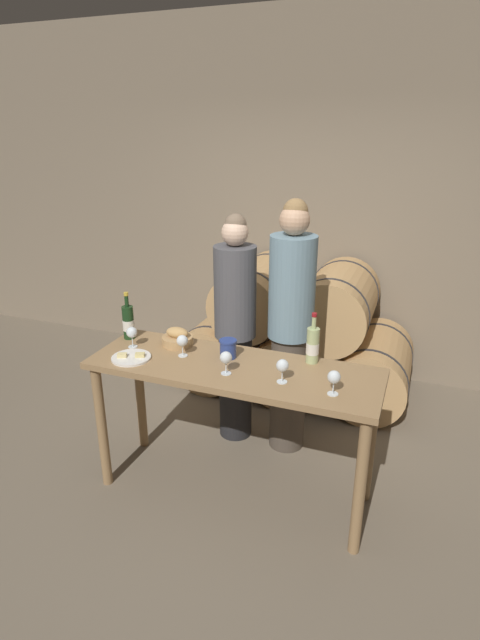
# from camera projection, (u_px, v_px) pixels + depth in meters

# --- Properties ---
(ground_plane) EXTENTS (10.00, 10.00, 0.00)m
(ground_plane) POSITION_uv_depth(u_px,v_px,m) (234.00, 489.00, 3.30)
(ground_plane) COLOR #726654
(stone_wall_back) EXTENTS (10.00, 0.12, 3.20)m
(stone_wall_back) POSITION_uv_depth(u_px,v_px,m) (317.00, 202.00, 4.54)
(stone_wall_back) COLOR #7F705B
(stone_wall_back) RESTS_ON ground_plane
(barrel_stack) EXTENTS (2.01, 0.93, 1.16)m
(barrel_stack) POSITION_uv_depth(u_px,v_px,m) (295.00, 335.00, 4.42)
(barrel_stack) COLOR tan
(barrel_stack) RESTS_ON ground_plane
(tasting_table) EXTENTS (1.76, 0.59, 0.91)m
(tasting_table) POSITION_uv_depth(u_px,v_px,m) (233.00, 386.00, 3.02)
(tasting_table) COLOR #99754C
(tasting_table) RESTS_ON ground_plane
(person_left) EXTENTS (0.30, 0.30, 1.70)m
(person_left) POSITION_uv_depth(u_px,v_px,m) (235.00, 329.00, 3.60)
(person_left) COLOR #232326
(person_left) RESTS_ON ground_plane
(person_right) EXTENTS (0.31, 0.31, 1.82)m
(person_right) POSITION_uv_depth(u_px,v_px,m) (290.00, 328.00, 3.44)
(person_right) COLOR #4C4238
(person_right) RESTS_ON ground_plane
(wine_bottle_red) EXTENTS (0.08, 0.08, 0.32)m
(wine_bottle_red) POSITION_uv_depth(u_px,v_px,m) (128.00, 322.00, 3.32)
(wine_bottle_red) COLOR #193819
(wine_bottle_red) RESTS_ON tasting_table
(wine_bottle_white) EXTENTS (0.08, 0.08, 0.32)m
(wine_bottle_white) POSITION_uv_depth(u_px,v_px,m) (313.00, 345.00, 2.98)
(wine_bottle_white) COLOR #ADBC7F
(wine_bottle_white) RESTS_ON tasting_table
(blue_crock) EXTENTS (0.11, 0.11, 0.12)m
(blue_crock) POSITION_uv_depth(u_px,v_px,m) (228.00, 348.00, 3.05)
(blue_crock) COLOR navy
(blue_crock) RESTS_ON tasting_table
(bread_basket) EXTENTS (0.20, 0.20, 0.12)m
(bread_basket) POSITION_uv_depth(u_px,v_px,m) (177.00, 338.00, 3.24)
(bread_basket) COLOR tan
(bread_basket) RESTS_ON tasting_table
(cheese_plate) EXTENTS (0.24, 0.24, 0.04)m
(cheese_plate) POSITION_uv_depth(u_px,v_px,m) (131.00, 357.00, 3.05)
(cheese_plate) COLOR white
(cheese_plate) RESTS_ON tasting_table
(wine_glass_far_left) EXTENTS (0.07, 0.07, 0.14)m
(wine_glass_far_left) POSITION_uv_depth(u_px,v_px,m) (132.00, 333.00, 3.19)
(wine_glass_far_left) COLOR white
(wine_glass_far_left) RESTS_ON tasting_table
(wine_glass_left) EXTENTS (0.07, 0.07, 0.14)m
(wine_glass_left) POSITION_uv_depth(u_px,v_px,m) (182.00, 341.00, 3.06)
(wine_glass_left) COLOR white
(wine_glass_left) RESTS_ON tasting_table
(wine_glass_center) EXTENTS (0.07, 0.07, 0.14)m
(wine_glass_center) POSITION_uv_depth(u_px,v_px,m) (226.00, 358.00, 2.84)
(wine_glass_center) COLOR white
(wine_glass_center) RESTS_ON tasting_table
(wine_glass_right) EXTENTS (0.07, 0.07, 0.14)m
(wine_glass_right) POSITION_uv_depth(u_px,v_px,m) (282.00, 366.00, 2.74)
(wine_glass_right) COLOR white
(wine_glass_right) RESTS_ON tasting_table
(wine_glass_far_right) EXTENTS (0.07, 0.07, 0.14)m
(wine_glass_far_right) POSITION_uv_depth(u_px,v_px,m) (334.00, 378.00, 2.62)
(wine_glass_far_right) COLOR white
(wine_glass_far_right) RESTS_ON tasting_table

